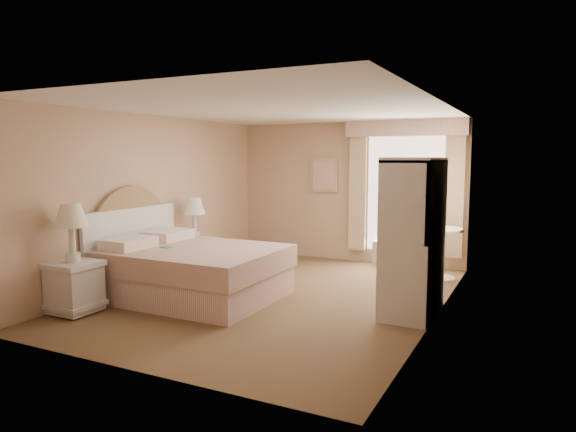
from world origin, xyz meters
The scene contains 9 objects.
room centered at (0.00, 0.00, 1.25)m, with size 4.21×5.51×2.51m.
window centered at (1.05, 2.65, 1.34)m, with size 2.05×0.22×2.51m.
framed_art centered at (-0.45, 2.71, 1.55)m, with size 0.52×0.04×0.62m.
bed centered at (-1.11, -0.55, 0.38)m, with size 2.28×1.79×1.59m.
nightstand_near centered at (-1.84, -1.77, 0.50)m, with size 0.54×0.54×1.31m.
nightstand_far centered at (-1.84, 0.63, 0.46)m, with size 0.50×0.50×1.21m.
round_table centered at (1.75, 1.97, 0.53)m, with size 0.75×0.75×0.79m.
cafe_chair centered at (1.61, 1.27, 0.50)m, with size 0.49×0.49×0.87m.
armoire centered at (1.81, 0.04, 0.78)m, with size 0.56×1.13×1.87m.
Camera 1 is at (3.14, -6.04, 1.87)m, focal length 32.00 mm.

